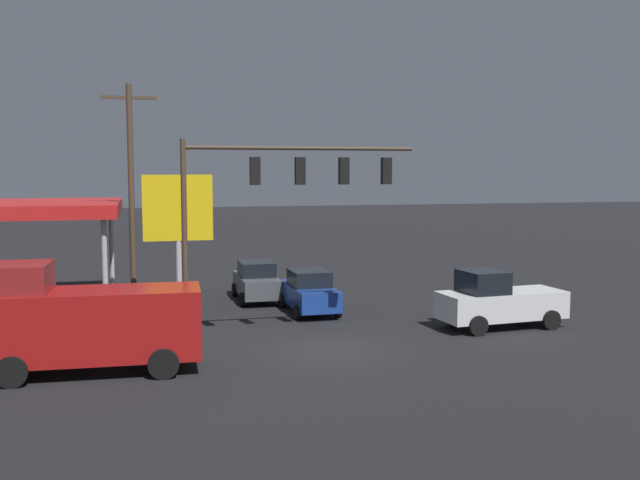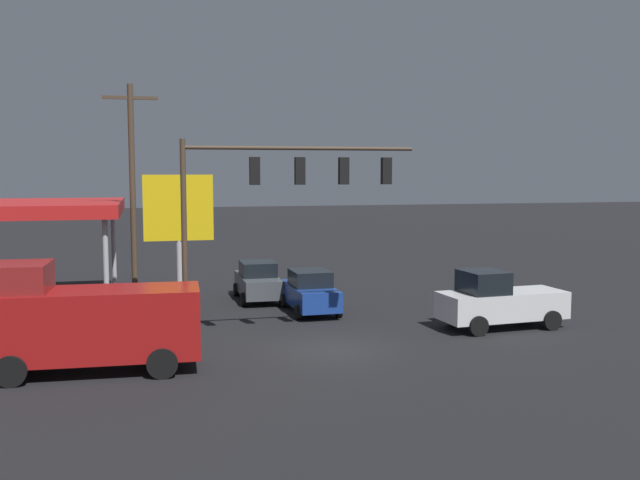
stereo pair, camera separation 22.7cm
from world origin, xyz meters
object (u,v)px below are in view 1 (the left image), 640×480
Objects in this scene: utility_pole at (131,194)px; delivery_truck at (86,321)px; pickup_parked at (498,301)px; traffic_signal_assembly at (278,189)px; sedan_waiting at (257,281)px; price_sign at (178,215)px; sedan_far at (309,292)px.

delivery_truck is at bearing 81.69° from utility_pole.
traffic_signal_assembly is at bearing -0.37° from pickup_parked.
utility_pole reaches higher than sedan_waiting.
price_sign is at bearing -115.56° from delivery_truck.
traffic_signal_assembly is 10.42m from sedan_waiting.
sedan_far is at bearing -113.74° from traffic_signal_assembly.
traffic_signal_assembly is 1.93× the size of sedan_far.
sedan_waiting is at bearing -94.00° from traffic_signal_assembly.
traffic_signal_assembly is 8.04m from delivery_truck.
sedan_waiting is at bearing -120.36° from delivery_truck.
pickup_parked is (-9.25, -0.68, -4.65)m from traffic_signal_assembly.
price_sign is 13.54m from pickup_parked.
delivery_truck is (1.39, 9.51, -3.70)m from utility_pole.
sedan_far is (-7.72, 1.78, -4.45)m from utility_pole.
price_sign reaches higher than sedan_far.
sedan_waiting is (-5.88, -1.80, -4.45)m from utility_pole.
price_sign reaches higher than delivery_truck.
traffic_signal_assembly is 1.61× the size of pickup_parked.
price_sign is 0.91× the size of delivery_truck.
pickup_parked is (-12.64, 3.34, -3.52)m from price_sign.
utility_pole is (5.23, -7.43, -0.36)m from traffic_signal_assembly.
price_sign reaches higher than pickup_parked.
sedan_waiting is (-4.03, -5.21, -3.68)m from price_sign.
traffic_signal_assembly is at bearing -160.15° from delivery_truck.
sedan_far is at bearing 167.01° from utility_pole.
traffic_signal_assembly is 1.37× the size of price_sign.
price_sign is at bearing -37.96° from sedan_waiting.
utility_pole is at bearing -104.52° from sedan_far.
traffic_signal_assembly is 9.09m from utility_pole.
sedan_waiting is (1.84, -3.58, 0.00)m from sedan_far.
delivery_truck is at bearing 5.31° from pickup_parked.
sedan_far is 8.40m from pickup_parked.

